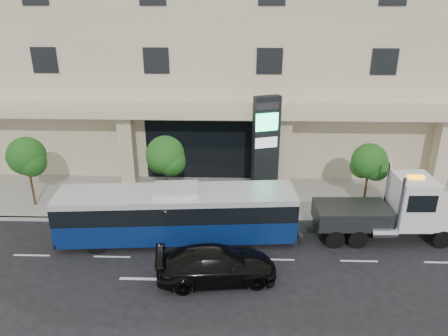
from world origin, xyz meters
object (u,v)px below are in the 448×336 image
object	(u,v)px
tow_truck	(395,211)
signage_pylon	(266,147)
city_bus	(177,213)
black_sedan	(217,265)

from	to	relation	value
tow_truck	signage_pylon	distance (m)	8.11
city_bus	tow_truck	bearing A→B (deg)	-1.60
black_sedan	signage_pylon	world-z (taller)	signage_pylon
city_bus	tow_truck	world-z (taller)	tow_truck
tow_truck	signage_pylon	world-z (taller)	signage_pylon
black_sedan	signage_pylon	bearing A→B (deg)	-24.90
signage_pylon	tow_truck	bearing A→B (deg)	-52.70
city_bus	black_sedan	size ratio (longest dim) A/B	2.27
black_sedan	signage_pylon	distance (m)	9.18
city_bus	signage_pylon	distance (m)	7.22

